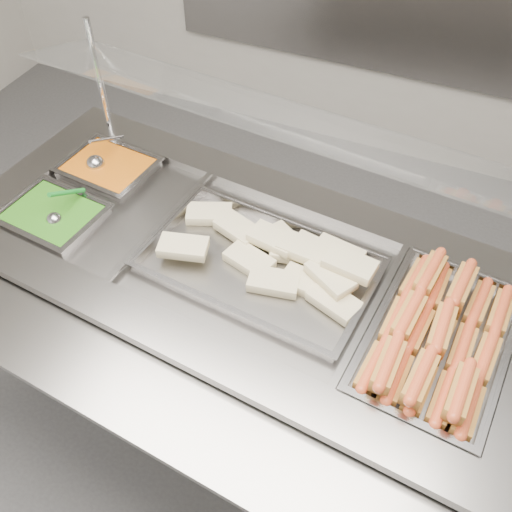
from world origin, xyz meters
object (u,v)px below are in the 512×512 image
at_px(sneeze_guard, 278,119).
at_px(serving_spoon, 57,215).
at_px(steam_counter, 244,338).
at_px(ladle, 97,163).
at_px(pan_hotdogs, 436,346).
at_px(pan_wraps, 259,268).

distance_m(sneeze_guard, serving_spoon, 0.88).
relative_size(steam_counter, ladle, 9.84).
bearing_deg(sneeze_guard, pan_hotdogs, -24.90).
xyz_separation_m(sneeze_guard, ladle, (-0.76, -0.02, -0.39)).
height_order(sneeze_guard, serving_spoon, sneeze_guard).
xyz_separation_m(sneeze_guard, serving_spoon, (-0.71, -0.34, -0.39)).
distance_m(steam_counter, pan_hotdogs, 0.82).
height_order(steam_counter, ladle, ladle).
height_order(sneeze_guard, pan_hotdogs, sneeze_guard).
bearing_deg(pan_wraps, steam_counter, 174.38).
bearing_deg(serving_spoon, steam_counter, 8.08).
xyz_separation_m(sneeze_guard, pan_wraps, (0.04, -0.25, -0.43)).
bearing_deg(pan_hotdogs, sneeze_guard, 155.10).
xyz_separation_m(steam_counter, serving_spoon, (-0.69, -0.10, 0.50)).
bearing_deg(pan_hotdogs, ladle, 168.69).
xyz_separation_m(pan_wraps, ladle, (-0.80, 0.22, 0.04)).
distance_m(sneeze_guard, pan_wraps, 0.50).
bearing_deg(pan_wraps, serving_spoon, -173.10).
xyz_separation_m(pan_hotdogs, ladle, (-1.42, 0.28, 0.05)).
bearing_deg(steam_counter, serving_spoon, -171.92).
bearing_deg(pan_wraps, ladle, 164.44).
distance_m(pan_hotdogs, pan_wraps, 0.62).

